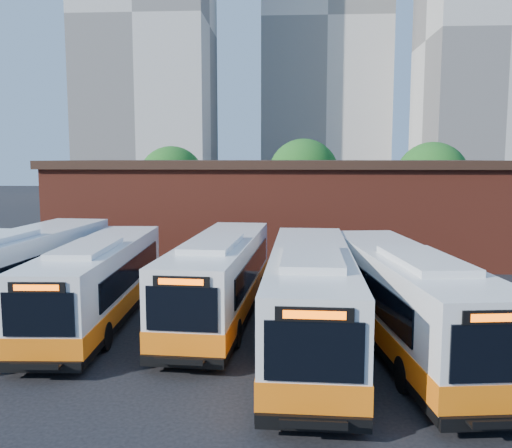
# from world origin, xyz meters

# --- Properties ---
(ground) EXTENTS (220.00, 220.00, 0.00)m
(ground) POSITION_xyz_m (0.00, 0.00, 0.00)
(ground) COLOR black
(bus_farwest) EXTENTS (3.77, 13.59, 3.66)m
(bus_farwest) POSITION_xyz_m (-10.60, 4.01, 1.66)
(bus_farwest) COLOR silver
(bus_farwest) RESTS_ON ground
(bus_west) EXTENTS (3.04, 12.35, 3.34)m
(bus_west) POSITION_xyz_m (-7.02, 4.01, 1.52)
(bus_west) COLOR silver
(bus_west) RESTS_ON ground
(bus_midwest) EXTENTS (3.44, 12.79, 3.45)m
(bus_midwest) POSITION_xyz_m (-2.25, 4.78, 1.57)
(bus_midwest) COLOR silver
(bus_midwest) RESTS_ON ground
(bus_mideast) EXTENTS (3.15, 13.28, 3.59)m
(bus_mideast) POSITION_xyz_m (1.29, 1.44, 1.63)
(bus_mideast) COLOR silver
(bus_mideast) RESTS_ON ground
(bus_east) EXTENTS (4.11, 13.05, 3.51)m
(bus_east) POSITION_xyz_m (4.56, 1.52, 1.59)
(bus_east) COLOR silver
(bus_east) RESTS_ON ground
(transit_worker) EXTENTS (0.58, 0.72, 1.73)m
(transit_worker) POSITION_xyz_m (0.69, -1.57, 0.86)
(transit_worker) COLOR #111932
(transit_worker) RESTS_ON ground
(depot_building) EXTENTS (28.60, 12.60, 6.40)m
(depot_building) POSITION_xyz_m (0.00, 20.00, 3.26)
(depot_building) COLOR maroon
(depot_building) RESTS_ON ground
(tree_west) EXTENTS (6.00, 6.00, 7.65)m
(tree_west) POSITION_xyz_m (-10.00, 32.00, 4.64)
(tree_west) COLOR #382314
(tree_west) RESTS_ON ground
(tree_mid) EXTENTS (6.56, 6.56, 8.36)m
(tree_mid) POSITION_xyz_m (2.00, 34.00, 5.08)
(tree_mid) COLOR #382314
(tree_mid) RESTS_ON ground
(tree_east) EXTENTS (6.24, 6.24, 7.96)m
(tree_east) POSITION_xyz_m (13.00, 31.00, 4.83)
(tree_east) COLOR #382314
(tree_east) RESTS_ON ground
(tower_left) EXTENTS (20.00, 18.00, 56.20)m
(tower_left) POSITION_xyz_m (-22.00, 72.00, 27.84)
(tower_left) COLOR beige
(tower_left) RESTS_ON ground
(tower_center) EXTENTS (22.00, 20.00, 61.20)m
(tower_center) POSITION_xyz_m (7.00, 86.00, 30.34)
(tower_center) COLOR beige
(tower_center) RESTS_ON ground
(tower_right) EXTENTS (18.00, 18.00, 49.20)m
(tower_right) POSITION_xyz_m (30.00, 68.00, 24.34)
(tower_right) COLOR beige
(tower_right) RESTS_ON ground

